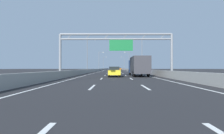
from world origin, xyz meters
TOP-DOWN VIEW (x-y plane):
  - ground_plane at (0.00, 100.00)m, footprint 260.00×260.00m
  - lane_dash_left_1 at (-1.80, 12.50)m, footprint 0.16×3.00m
  - lane_dash_left_2 at (-1.80, 21.50)m, footprint 0.16×3.00m
  - lane_dash_left_3 at (-1.80, 30.50)m, footprint 0.16×3.00m
  - lane_dash_left_4 at (-1.80, 39.50)m, footprint 0.16×3.00m
  - lane_dash_left_5 at (-1.80, 48.50)m, footprint 0.16×3.00m
  - lane_dash_left_6 at (-1.80, 57.50)m, footprint 0.16×3.00m
  - lane_dash_left_7 at (-1.80, 66.50)m, footprint 0.16×3.00m
  - lane_dash_left_8 at (-1.80, 75.50)m, footprint 0.16×3.00m
  - lane_dash_left_9 at (-1.80, 84.50)m, footprint 0.16×3.00m
  - lane_dash_left_10 at (-1.80, 93.50)m, footprint 0.16×3.00m
  - lane_dash_left_11 at (-1.80, 102.50)m, footprint 0.16×3.00m
  - lane_dash_left_12 at (-1.80, 111.50)m, footprint 0.16×3.00m
  - lane_dash_left_13 at (-1.80, 120.50)m, footprint 0.16×3.00m
  - lane_dash_left_14 at (-1.80, 129.50)m, footprint 0.16×3.00m
  - lane_dash_left_15 at (-1.80, 138.50)m, footprint 0.16×3.00m
  - lane_dash_left_16 at (-1.80, 147.50)m, footprint 0.16×3.00m
  - lane_dash_left_17 at (-1.80, 156.50)m, footprint 0.16×3.00m
  - lane_dash_right_1 at (1.80, 12.50)m, footprint 0.16×3.00m
  - lane_dash_right_2 at (1.80, 21.50)m, footprint 0.16×3.00m
  - lane_dash_right_3 at (1.80, 30.50)m, footprint 0.16×3.00m
  - lane_dash_right_4 at (1.80, 39.50)m, footprint 0.16×3.00m
  - lane_dash_right_5 at (1.80, 48.50)m, footprint 0.16×3.00m
  - lane_dash_right_6 at (1.80, 57.50)m, footprint 0.16×3.00m
  - lane_dash_right_7 at (1.80, 66.50)m, footprint 0.16×3.00m
  - lane_dash_right_8 at (1.80, 75.50)m, footprint 0.16×3.00m
  - lane_dash_right_9 at (1.80, 84.50)m, footprint 0.16×3.00m
  - lane_dash_right_10 at (1.80, 93.50)m, footprint 0.16×3.00m
  - lane_dash_right_11 at (1.80, 102.50)m, footprint 0.16×3.00m
  - lane_dash_right_12 at (1.80, 111.50)m, footprint 0.16×3.00m
  - lane_dash_right_13 at (1.80, 120.50)m, footprint 0.16×3.00m
  - lane_dash_right_14 at (1.80, 129.50)m, footprint 0.16×3.00m
  - lane_dash_right_15 at (1.80, 138.50)m, footprint 0.16×3.00m
  - lane_dash_right_16 at (1.80, 147.50)m, footprint 0.16×3.00m
  - lane_dash_right_17 at (1.80, 156.50)m, footprint 0.16×3.00m
  - edge_line_left at (-5.25, 88.00)m, footprint 0.16×176.00m
  - edge_line_right at (5.25, 88.00)m, footprint 0.16×176.00m
  - barrier_left at (-6.90, 110.00)m, footprint 0.45×220.00m
  - barrier_right at (6.90, 110.00)m, footprint 0.45×220.00m
  - sign_gantry at (0.10, 25.42)m, footprint 16.53×0.36m
  - streetlamp_left_mid at (-7.47, 48.46)m, footprint 2.58×0.28m
  - streetlamp_right_mid at (7.47, 48.46)m, footprint 2.58×0.28m
  - streetlamp_left_far at (-7.47, 86.92)m, footprint 2.58×0.28m
  - streetlamp_right_far at (7.47, 86.92)m, footprint 2.58×0.28m
  - streetlamp_left_distant at (-7.47, 125.38)m, footprint 2.58×0.28m
  - streetlamp_right_distant at (7.47, 125.38)m, footprint 2.58×0.28m
  - white_car at (3.55, 122.11)m, footprint 1.81×4.64m
  - yellow_car at (-0.22, 26.28)m, footprint 1.73×4.49m
  - orange_car at (3.56, 103.27)m, footprint 1.78×4.59m
  - blue_car at (-0.10, 77.90)m, footprint 1.75×4.52m
  - box_truck at (3.66, 28.01)m, footprint 2.39×8.18m

SIDE VIEW (x-z plane):
  - ground_plane at x=0.00m, z-range 0.00..0.00m
  - lane_dash_left_1 at x=-1.80m, z-range 0.00..0.01m
  - lane_dash_left_2 at x=-1.80m, z-range 0.00..0.01m
  - lane_dash_left_3 at x=-1.80m, z-range 0.00..0.01m
  - lane_dash_left_4 at x=-1.80m, z-range 0.00..0.01m
  - lane_dash_left_5 at x=-1.80m, z-range 0.00..0.01m
  - lane_dash_left_6 at x=-1.80m, z-range 0.00..0.01m
  - lane_dash_left_7 at x=-1.80m, z-range 0.00..0.01m
  - lane_dash_left_8 at x=-1.80m, z-range 0.00..0.01m
  - lane_dash_left_9 at x=-1.80m, z-range 0.00..0.01m
  - lane_dash_left_10 at x=-1.80m, z-range 0.00..0.01m
  - lane_dash_left_11 at x=-1.80m, z-range 0.00..0.01m
  - lane_dash_left_12 at x=-1.80m, z-range 0.00..0.01m
  - lane_dash_left_13 at x=-1.80m, z-range 0.00..0.01m
  - lane_dash_left_14 at x=-1.80m, z-range 0.00..0.01m
  - lane_dash_left_15 at x=-1.80m, z-range 0.00..0.01m
  - lane_dash_left_16 at x=-1.80m, z-range 0.00..0.01m
  - lane_dash_left_17 at x=-1.80m, z-range 0.00..0.01m
  - lane_dash_right_1 at x=1.80m, z-range 0.00..0.01m
  - lane_dash_right_2 at x=1.80m, z-range 0.00..0.01m
  - lane_dash_right_3 at x=1.80m, z-range 0.00..0.01m
  - lane_dash_right_4 at x=1.80m, z-range 0.00..0.01m
  - lane_dash_right_5 at x=1.80m, z-range 0.00..0.01m
  - lane_dash_right_6 at x=1.80m, z-range 0.00..0.01m
  - lane_dash_right_7 at x=1.80m, z-range 0.00..0.01m
  - lane_dash_right_8 at x=1.80m, z-range 0.00..0.01m
  - lane_dash_right_9 at x=1.80m, z-range 0.00..0.01m
  - lane_dash_right_10 at x=1.80m, z-range 0.00..0.01m
  - lane_dash_right_11 at x=1.80m, z-range 0.00..0.01m
  - lane_dash_right_12 at x=1.80m, z-range 0.00..0.01m
  - lane_dash_right_13 at x=1.80m, z-range 0.00..0.01m
  - lane_dash_right_14 at x=1.80m, z-range 0.00..0.01m
  - lane_dash_right_15 at x=1.80m, z-range 0.00..0.01m
  - lane_dash_right_16 at x=1.80m, z-range 0.00..0.01m
  - lane_dash_right_17 at x=1.80m, z-range 0.00..0.01m
  - edge_line_left at x=-5.25m, z-range 0.00..0.01m
  - edge_line_right at x=5.25m, z-range 0.00..0.01m
  - barrier_left at x=-6.90m, z-range 0.00..0.95m
  - barrier_right at x=6.90m, z-range 0.00..0.95m
  - blue_car at x=-0.10m, z-range 0.04..1.45m
  - white_car at x=3.55m, z-range 0.02..1.48m
  - yellow_car at x=-0.22m, z-range 0.01..1.51m
  - orange_car at x=3.56m, z-range 0.02..1.53m
  - box_truck at x=3.66m, z-range 0.17..3.18m
  - sign_gantry at x=0.10m, z-range 1.67..8.03m
  - streetlamp_left_mid at x=-7.47m, z-range 0.65..10.15m
  - streetlamp_right_mid at x=7.47m, z-range 0.65..10.15m
  - streetlamp_left_far at x=-7.47m, z-range 0.65..10.15m
  - streetlamp_right_far at x=7.47m, z-range 0.65..10.15m
  - streetlamp_left_distant at x=-7.47m, z-range 0.65..10.15m
  - streetlamp_right_distant at x=7.47m, z-range 0.65..10.15m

